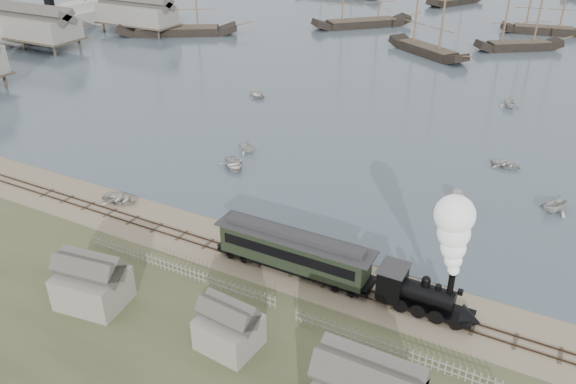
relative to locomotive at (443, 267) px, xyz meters
The scene contains 19 objects.
ground 14.98m from the locomotive, behind, with size 600.00×600.00×0.00m, color tan.
rail_track 14.83m from the locomotive, behind, with size 120.00×1.80×0.16m.
picket_fence_west 21.70m from the locomotive, 166.37° to the right, with size 19.00×0.10×1.20m, color gray, non-canonical shape.
picket_fence_east 7.33m from the locomotive, 106.42° to the right, with size 15.00×0.10×1.20m, color gray, non-canonical shape.
shed_left 26.90m from the locomotive, 155.48° to the right, with size 5.00×4.00×4.10m, color gray, non-canonical shape.
shed_mid 16.36m from the locomotive, 140.48° to the right, with size 4.00×3.50×3.60m, color gray, non-canonical shape.
western_wharf 99.43m from the locomotive, 155.01° to the left, with size 36.00×56.00×8.00m, color gray, non-canonical shape.
locomotive is the anchor object (origin of this frame).
passenger_coach 12.44m from the locomotive, behind, with size 14.03×2.71×3.41m.
beached_dinghy 34.01m from the locomotive, behind, with size 3.92×2.80×0.81m, color beige.
steamship 117.28m from the locomotive, 151.55° to the left, with size 48.31×8.05×10.57m, color beige, non-canonical shape.
rowboat_0 31.53m from the locomotive, 152.28° to the left, with size 4.11×2.94×0.85m, color beige.
rowboat_1 34.70m from the locomotive, 146.22° to the left, with size 2.73×2.36×1.44m, color beige.
rowboat_2 17.91m from the locomotive, 96.84° to the left, with size 3.74×1.41×1.44m, color beige.
rowboat_3 30.00m from the locomotive, 89.15° to the left, with size 3.41×2.43×0.71m, color beige.
rowboat_4 22.58m from the locomotive, 73.05° to the left, with size 3.48×3.00×1.83m, color beige.
rowboat_6 54.27m from the locomotive, 135.37° to the left, with size 3.82×2.73×0.79m, color beige.
rowboat_7 51.63m from the locomotive, 92.89° to the left, with size 3.37×2.91×1.77m, color beige.
schooner_2 78.90m from the locomotive, 106.19° to the left, with size 19.44×4.49×20.00m, color black, non-canonical shape.
Camera 1 is at (19.78, -36.64, 28.74)m, focal length 35.00 mm.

